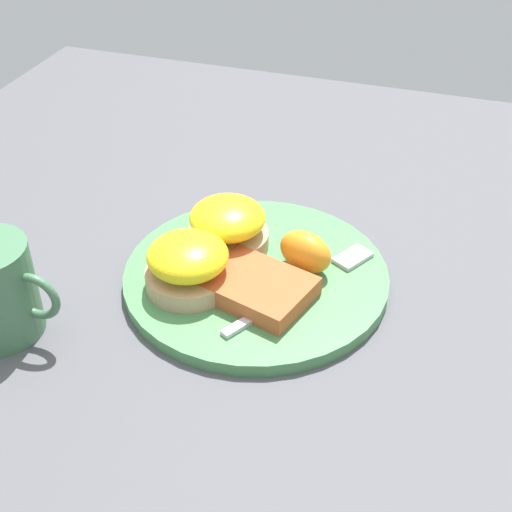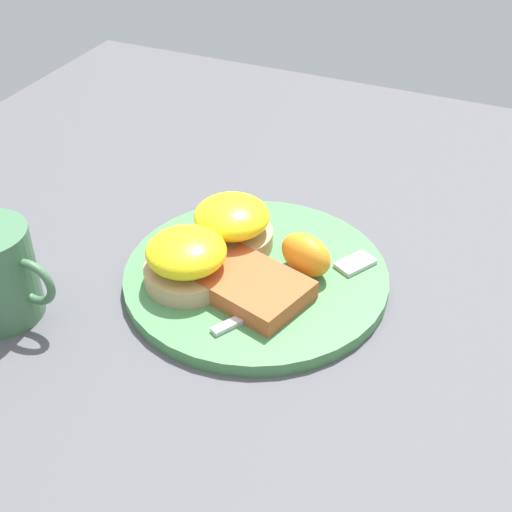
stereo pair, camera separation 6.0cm
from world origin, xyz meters
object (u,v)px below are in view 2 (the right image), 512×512
Objects in this scene: sandwich_benedict_right at (187,260)px; hashbrown_patty at (253,287)px; orange_wedge at (306,255)px; fork at (307,287)px; sandwich_benedict_left at (232,225)px.

sandwich_benedict_right is 0.86× the size of hashbrown_patty.
orange_wedge is 0.03m from fork.
orange_wedge is (0.03, 0.06, 0.01)m from hashbrown_patty.
hashbrown_patty is at bearing 5.46° from sandwich_benedict_right.
sandwich_benedict_right is 0.12m from orange_wedge.
fork is at bearing -64.55° from orange_wedge.
sandwich_benedict_right is at bearing -100.42° from sandwich_benedict_left.
hashbrown_patty is at bearing -50.91° from sandwich_benedict_left.
sandwich_benedict_left is 0.08m from sandwich_benedict_right.
sandwich_benedict_right is 1.48× the size of orange_wedge.
sandwich_benedict_left is at bearing 172.25° from orange_wedge.
sandwich_benedict_right is at bearing -161.74° from fork.
hashbrown_patty is at bearing -145.35° from fork.
sandwich_benedict_right is 0.07m from hashbrown_patty.
fork is at bearing -20.35° from sandwich_benedict_left.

